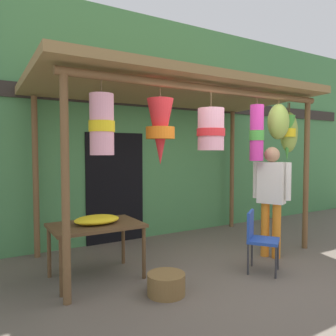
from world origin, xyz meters
TOP-DOWN VIEW (x-y plane):
  - ground_plane at (0.00, 0.00)m, footprint 30.00×30.00m
  - shop_facade at (-0.00, 2.35)m, footprint 12.93×0.29m
  - market_stall_canopy at (-0.07, 0.89)m, footprint 4.54×2.36m
  - display_table at (-1.62, 0.73)m, footprint 1.16×0.78m
  - flower_heap_on_table at (-1.60, 0.72)m, footprint 0.59×0.41m
  - folding_chair at (0.38, -0.20)m, footprint 0.56×0.56m
  - wicker_basket_by_table at (-1.09, -0.18)m, footprint 0.45×0.45m
  - customer_foreground at (1.02, 0.15)m, footprint 0.37×0.55m

SIDE VIEW (x-z plane):
  - ground_plane at x=0.00m, z-range 0.00..0.00m
  - wicker_basket_by_table at x=-1.09m, z-range 0.00..0.25m
  - folding_chair at x=0.38m, z-range 0.08..0.92m
  - display_table at x=-1.62m, z-range 0.28..1.00m
  - flower_heap_on_table at x=-1.60m, z-range 0.72..0.84m
  - customer_foreground at x=1.02m, z-range 0.16..1.90m
  - shop_facade at x=0.00m, z-range 0.00..4.23m
  - market_stall_canopy at x=-0.07m, z-range 1.04..3.79m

